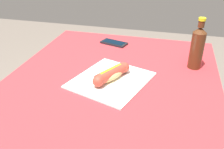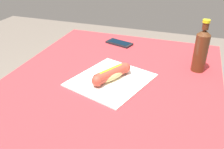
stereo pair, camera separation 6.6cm
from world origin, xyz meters
name	(u,v)px [view 2 (the right image)]	position (x,y,z in m)	size (l,w,h in m)	color
dining_table	(106,115)	(0.00, 0.00, 0.64)	(1.24, 0.90, 0.77)	brown
paper_wrapper	(112,80)	(0.07, 0.00, 0.78)	(0.31, 0.28, 0.01)	white
hot_dog	(112,74)	(0.07, 0.00, 0.80)	(0.19, 0.12, 0.05)	#E5BC75
cell_phone	(119,43)	(0.48, 0.09, 0.78)	(0.11, 0.16, 0.01)	black
soda_bottle	(201,49)	(0.29, -0.34, 0.87)	(0.06, 0.06, 0.24)	#4C2814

